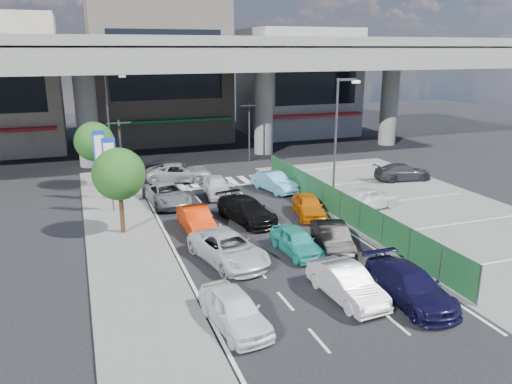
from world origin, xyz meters
name	(u,v)px	position (x,y,z in m)	size (l,w,h in m)	color
ground	(269,244)	(0.00, 0.00, 0.00)	(120.00, 120.00, 0.00)	black
parking_lot	(420,210)	(11.00, 2.00, 0.03)	(12.00, 28.00, 0.06)	slate
sidewalk_left	(124,233)	(-7.00, 4.00, 0.06)	(4.00, 30.00, 0.12)	slate
fence_run	(349,211)	(5.30, 1.00, 0.90)	(0.16, 22.00, 1.80)	#1C532A
expressway	(178,61)	(0.00, 22.00, 8.76)	(64.00, 14.00, 10.75)	slate
building_center	(159,71)	(0.00, 32.97, 7.49)	(14.00, 10.90, 15.00)	gray
building_east	(297,82)	(16.00, 31.97, 5.99)	(12.00, 10.90, 12.00)	gray
traffic_light_left	(120,139)	(-6.20, 12.00, 3.94)	(1.60, 1.24, 5.20)	#595B60
traffic_light_right	(249,118)	(5.50, 19.00, 3.94)	(1.60, 1.24, 5.20)	#595B60
street_lamp_right	(338,129)	(7.17, 6.00, 4.77)	(1.65, 0.22, 8.00)	#595B60
street_lamp_left	(110,116)	(-6.33, 18.00, 4.77)	(1.65, 0.22, 8.00)	#595B60
signboard_near	(110,165)	(-7.20, 7.99, 3.06)	(0.80, 0.14, 4.70)	#595B60
signboard_far	(100,155)	(-7.60, 10.99, 3.06)	(0.80, 0.14, 4.70)	#595B60
tree_near	(119,174)	(-7.00, 4.00, 3.39)	(2.80, 2.80, 4.80)	#382314
tree_far	(94,142)	(-7.80, 14.50, 3.39)	(2.80, 2.80, 4.80)	#382314
van_white_back_left	(234,310)	(-4.09, -7.10, 0.68)	(1.60, 3.98, 1.36)	white
hatch_white_back_mid	(346,283)	(0.81, -6.62, 0.69)	(1.46, 4.19, 1.38)	silver
minivan_navy_back	(410,286)	(3.09, -7.67, 0.69)	(1.93, 4.76, 1.38)	black
sedan_white_mid_left	(228,249)	(-2.64, -1.54, 0.69)	(2.29, 4.96, 1.38)	silver
taxi_teal_mid	(297,241)	(0.84, -1.65, 0.64)	(1.52, 3.78, 1.29)	teal
hatch_black_mid_right	(332,238)	(2.64, -2.01, 0.69)	(1.46, 4.19, 1.38)	black
taxi_orange_left	(196,220)	(-3.10, 3.10, 0.66)	(1.41, 4.03, 1.33)	red
sedan_black_mid	(247,210)	(0.06, 3.70, 0.69)	(1.93, 4.76, 1.38)	black
taxi_orange_right	(309,206)	(3.88, 3.30, 0.66)	(1.56, 3.87, 1.32)	#D16A07
wagon_silver_front_left	(166,194)	(-3.78, 8.72, 0.67)	(2.22, 4.82, 1.34)	#989B9E
sedan_white_front_mid	(217,186)	(-0.17, 9.44, 0.69)	(1.62, 4.03, 1.37)	silver
kei_truck_front_right	(274,182)	(4.01, 9.21, 0.67)	(1.42, 4.06, 1.34)	#56A5C7
crossing_wagon_silver	(179,173)	(-1.84, 14.14, 0.70)	(2.31, 5.00, 1.39)	gray
parked_sedan_white	(368,198)	(7.92, 3.20, 0.77)	(1.68, 4.17, 1.42)	white
parked_sedan_dgrey	(403,172)	(14.34, 8.49, 0.69)	(1.78, 4.37, 1.27)	#2B2C30
traffic_cone	(334,207)	(5.60, 3.22, 0.42)	(0.37, 0.37, 0.71)	red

